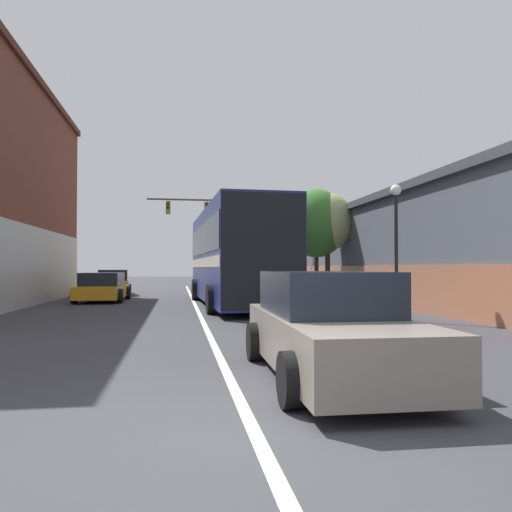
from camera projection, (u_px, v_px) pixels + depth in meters
name	position (u px, v px, depth m)	size (l,w,h in m)	color
ground_plane	(256.00, 435.00, 4.58)	(160.00, 160.00, 0.00)	#38383D
lane_center_line	(196.00, 306.00, 19.73)	(0.14, 42.68, 0.01)	silver
building_right_storefront	(460.00, 248.00, 22.91)	(9.71, 25.89, 4.64)	#4C515B
bus	(235.00, 253.00, 20.22)	(3.25, 11.66, 3.82)	navy
hatchback_foreground	(329.00, 327.00, 7.06)	(2.01, 4.62, 1.48)	slate
parked_car_left_near	(113.00, 283.00, 27.95)	(2.19, 4.41, 1.41)	orange
parked_car_left_mid	(103.00, 288.00, 22.72)	(2.21, 4.56, 1.30)	orange
traffic_signal_gantry	(238.00, 220.00, 31.49)	(8.72, 0.36, 6.07)	#514C47
street_lamp	(396.00, 241.00, 14.46)	(0.32, 0.32, 3.96)	black
street_tree_near	(316.00, 223.00, 24.70)	(3.09, 2.78, 5.43)	#3D2D1E
street_tree_far	(327.00, 222.00, 24.59)	(2.60, 2.34, 5.23)	#3D2D1E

